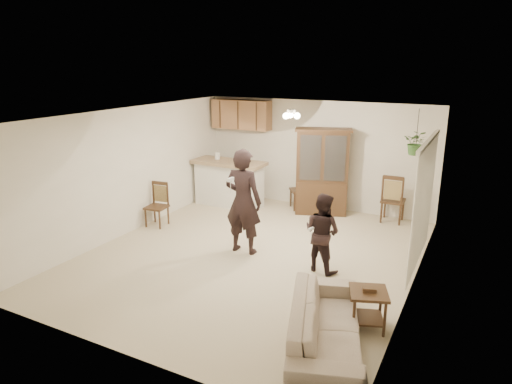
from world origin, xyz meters
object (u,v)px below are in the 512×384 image
at_px(china_hutch, 322,172).
at_px(side_table, 368,309).
at_px(chair_bar, 157,214).
at_px(chair_hutch_left, 300,197).
at_px(sofa, 326,322).
at_px(adult, 243,204).
at_px(chair_hutch_right, 392,208).
at_px(child, 322,232).

bearing_deg(china_hutch, side_table, -82.22).
height_order(chair_bar, chair_hutch_left, chair_hutch_left).
relative_size(sofa, side_table, 3.07).
distance_m(chair_bar, chair_hutch_left, 3.34).
relative_size(adult, chair_hutch_left, 1.81).
bearing_deg(china_hutch, chair_hutch_right, -12.72).
bearing_deg(adult, chair_hutch_right, -126.75).
distance_m(child, side_table, 1.80).
relative_size(child, chair_bar, 1.47).
bearing_deg(chair_hutch_left, sofa, -11.64).
relative_size(child, side_table, 2.21).
distance_m(china_hutch, side_table, 4.71).
height_order(china_hutch, chair_hutch_left, china_hutch).
bearing_deg(chair_hutch_right, side_table, 96.00).
distance_m(child, chair_hutch_left, 3.31).
relative_size(adult, chair_bar, 1.95).
distance_m(adult, chair_hutch_right, 3.62).
height_order(adult, child, adult).
bearing_deg(sofa, chair_bar, 43.18).
bearing_deg(chair_bar, chair_hutch_right, 24.04).
relative_size(side_table, chair_bar, 0.66).
height_order(child, chair_hutch_left, child).
distance_m(child, chair_hutch_right, 3.06).
relative_size(side_table, chair_hutch_left, 0.61).
distance_m(china_hutch, chair_hutch_left, 0.88).
relative_size(adult, child, 1.33).
distance_m(chair_hutch_left, chair_hutch_right, 2.11).
bearing_deg(side_table, china_hutch, 116.91).
bearing_deg(sofa, chair_hutch_left, 6.78).
relative_size(sofa, adult, 1.04).
relative_size(chair_bar, chair_hutch_right, 0.87).
xyz_separation_m(china_hutch, chair_bar, (-2.79, -2.37, -0.70)).
xyz_separation_m(child, chair_hutch_left, (-1.54, 2.91, -0.39)).
xyz_separation_m(child, china_hutch, (-1.00, 2.80, 0.28)).
xyz_separation_m(side_table, chair_hutch_left, (-2.66, 4.26, 0.01)).
xyz_separation_m(sofa, chair_hutch_right, (-0.21, 5.02, -0.07)).
distance_m(adult, china_hutch, 2.77).
height_order(chair_hutch_left, chair_hutch_right, chair_hutch_right).
xyz_separation_m(adult, side_table, (2.63, -1.43, -0.63)).
bearing_deg(chair_bar, chair_hutch_left, 41.53).
xyz_separation_m(china_hutch, side_table, (2.11, -4.16, -0.69)).
height_order(child, chair_bar, child).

